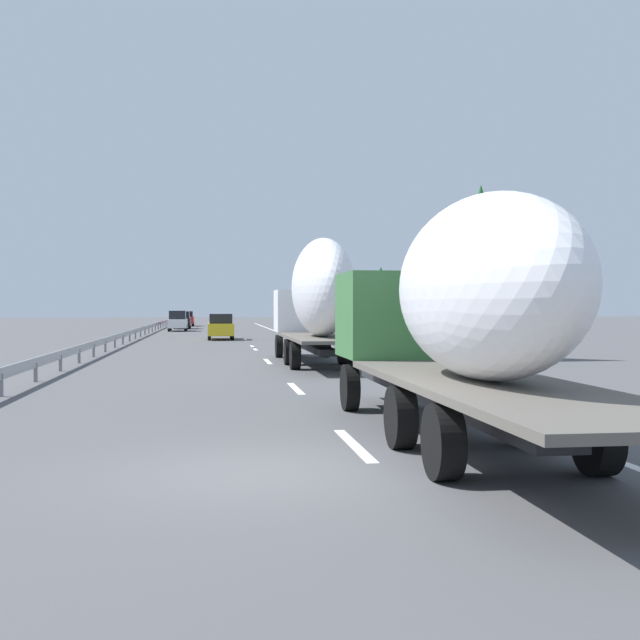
{
  "coord_description": "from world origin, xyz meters",
  "views": [
    {
      "loc": [
        -11.12,
        0.59,
        2.34
      ],
      "look_at": [
        18.88,
        -3.54,
        1.83
      ],
      "focal_mm": 44.44,
      "sensor_mm": 36.0,
      "label": 1
    }
  ],
  "objects_px": {
    "truck_lead": "(318,297)",
    "car_red_compact": "(186,318)",
    "road_sign": "(333,306)",
    "truck_trailing": "(458,307)",
    "car_white_van": "(178,321)",
    "car_yellow_coupe": "(221,326)",
    "car_black_suv": "(182,320)"
  },
  "relations": [
    {
      "from": "car_yellow_coupe",
      "to": "car_white_van",
      "type": "xyz_separation_m",
      "value": [
        20.09,
        3.85,
        0.04
      ]
    },
    {
      "from": "truck_trailing",
      "to": "car_red_compact",
      "type": "height_order",
      "value": "truck_trailing"
    },
    {
      "from": "car_black_suv",
      "to": "road_sign",
      "type": "bearing_deg",
      "value": -164.76
    },
    {
      "from": "car_white_van",
      "to": "road_sign",
      "type": "height_order",
      "value": "road_sign"
    },
    {
      "from": "car_yellow_coupe",
      "to": "car_black_suv",
      "type": "height_order",
      "value": "car_yellow_coupe"
    },
    {
      "from": "truck_lead",
      "to": "car_white_van",
      "type": "distance_m",
      "value": 46.38
    },
    {
      "from": "car_red_compact",
      "to": "car_black_suv",
      "type": "relative_size",
      "value": 1.12
    },
    {
      "from": "truck_lead",
      "to": "road_sign",
      "type": "distance_m",
      "value": 16.26
    },
    {
      "from": "car_white_van",
      "to": "truck_trailing",
      "type": "bearing_deg",
      "value": -173.4
    },
    {
      "from": "road_sign",
      "to": "car_yellow_coupe",
      "type": "bearing_deg",
      "value": 34.29
    },
    {
      "from": "truck_lead",
      "to": "car_black_suv",
      "type": "bearing_deg",
      "value": 7.64
    },
    {
      "from": "car_red_compact",
      "to": "road_sign",
      "type": "relative_size",
      "value": 1.4
    },
    {
      "from": "car_yellow_coupe",
      "to": "car_black_suv",
      "type": "distance_m",
      "value": 28.45
    },
    {
      "from": "truck_lead",
      "to": "truck_trailing",
      "type": "height_order",
      "value": "truck_lead"
    },
    {
      "from": "car_black_suv",
      "to": "road_sign",
      "type": "distance_m",
      "value": 39.33
    },
    {
      "from": "truck_trailing",
      "to": "car_black_suv",
      "type": "xyz_separation_m",
      "value": [
        71.83,
        7.23,
        -1.4
      ]
    },
    {
      "from": "truck_trailing",
      "to": "car_yellow_coupe",
      "type": "bearing_deg",
      "value": 4.62
    },
    {
      "from": "truck_lead",
      "to": "road_sign",
      "type": "height_order",
      "value": "truck_lead"
    },
    {
      "from": "truck_lead",
      "to": "car_yellow_coupe",
      "type": "height_order",
      "value": "truck_lead"
    },
    {
      "from": "car_yellow_coupe",
      "to": "truck_lead",
      "type": "bearing_deg",
      "value": -172.19
    },
    {
      "from": "truck_trailing",
      "to": "car_red_compact",
      "type": "xyz_separation_m",
      "value": [
        83.67,
        7.18,
        -1.41
      ]
    },
    {
      "from": "truck_lead",
      "to": "truck_trailing",
      "type": "bearing_deg",
      "value": -180.0
    },
    {
      "from": "truck_lead",
      "to": "car_red_compact",
      "type": "distance_m",
      "value": 66.13
    },
    {
      "from": "car_red_compact",
      "to": "car_white_van",
      "type": "distance_m",
      "value": 19.96
    },
    {
      "from": "car_red_compact",
      "to": "car_black_suv",
      "type": "bearing_deg",
      "value": 179.77
    },
    {
      "from": "road_sign",
      "to": "car_white_van",
      "type": "bearing_deg",
      "value": 19.36
    },
    {
      "from": "car_red_compact",
      "to": "car_yellow_coupe",
      "type": "relative_size",
      "value": 1.0
    },
    {
      "from": "road_sign",
      "to": "car_black_suv",
      "type": "bearing_deg",
      "value": 15.24
    },
    {
      "from": "truck_lead",
      "to": "car_red_compact",
      "type": "bearing_deg",
      "value": 6.24
    },
    {
      "from": "truck_lead",
      "to": "car_yellow_coupe",
      "type": "xyz_separation_m",
      "value": [
        25.66,
        3.52,
        -1.81
      ]
    },
    {
      "from": "car_red_compact",
      "to": "car_yellow_coupe",
      "type": "distance_m",
      "value": 40.22
    },
    {
      "from": "car_white_van",
      "to": "car_red_compact",
      "type": "bearing_deg",
      "value": -0.53
    }
  ]
}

